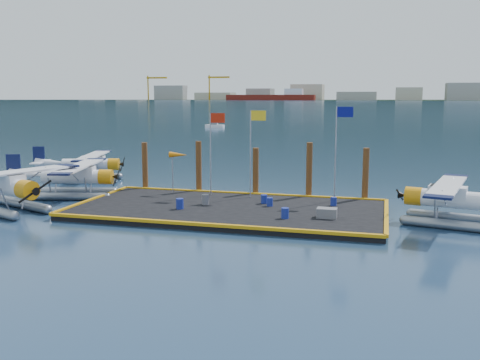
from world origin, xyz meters
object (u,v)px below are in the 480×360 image
(seaplane_d, at_px, (454,202))
(drum_0, at_px, (205,199))
(piling_0, at_px, (145,168))
(crate, at_px, (327,213))
(seaplane_c, at_px, (89,166))
(flagpole_yellow, at_px, (253,140))
(drum_2, at_px, (270,202))
(windsock, at_px, (178,156))
(seaplane_b, at_px, (75,179))
(flagpole_red, at_px, (213,141))
(flagpole_blue, at_px, (339,139))
(drum_4, at_px, (334,201))
(drum_3, at_px, (180,204))
(piling_2, at_px, (256,173))
(drum_1, at_px, (285,213))
(piling_4, at_px, (365,176))
(drum_5, at_px, (264,199))
(seaplane_a, at_px, (6,189))
(piling_3, at_px, (309,172))
(piling_1, at_px, (199,168))

(seaplane_d, distance_m, drum_0, 15.57)
(piling_0, bearing_deg, crate, -24.60)
(seaplane_c, distance_m, flagpole_yellow, 17.80)
(drum_2, relative_size, windsock, 0.18)
(seaplane_b, relative_size, flagpole_red, 1.55)
(seaplane_d, xyz_separation_m, flagpole_blue, (-7.11, 3.67, 3.26))
(drum_4, height_order, piling_0, piling_0)
(piling_0, bearing_deg, seaplane_c, 151.43)
(drum_3, distance_m, piling_2, 7.70)
(crate, bearing_deg, drum_4, 89.29)
(drum_1, xyz_separation_m, piling_4, (4.34, 7.68, 1.28))
(seaplane_d, relative_size, drum_1, 14.52)
(seaplane_c, bearing_deg, drum_5, 50.57)
(piling_0, bearing_deg, flagpole_blue, -6.01)
(drum_1, xyz_separation_m, drum_2, (-1.63, 3.27, -0.04))
(seaplane_a, bearing_deg, drum_2, 126.47)
(seaplane_b, xyz_separation_m, flagpole_yellow, (13.39, 1.68, 3.08))
(drum_1, relative_size, drum_4, 1.11)
(drum_4, bearing_deg, piling_2, 152.60)
(piling_2, bearing_deg, seaplane_a, -149.07)
(drum_2, xyz_separation_m, flagpole_yellow, (-1.83, 2.81, 3.83))
(piling_0, height_order, piling_2, piling_0)
(crate, bearing_deg, flagpole_red, 149.12)
(flagpole_red, relative_size, piling_3, 1.40)
(piling_3, bearing_deg, drum_1, -92.54)
(seaplane_c, height_order, drum_3, seaplane_c)
(crate, relative_size, piling_3, 0.27)
(drum_4, distance_m, windsock, 12.00)
(drum_4, xyz_separation_m, flagpole_yellow, (-5.89, 1.56, 3.83))
(drum_3, height_order, piling_1, piling_1)
(windsock, bearing_deg, drum_3, -67.70)
(drum_2, bearing_deg, seaplane_b, 175.75)
(crate, xyz_separation_m, windsock, (-11.58, 5.29, 2.53))
(windsock, relative_size, piling_0, 0.78)
(crate, bearing_deg, piling_1, 146.86)
(seaplane_b, xyz_separation_m, piling_3, (17.18, 3.28, 0.72))
(flagpole_blue, relative_size, piling_1, 1.55)
(drum_2, distance_m, flagpole_yellow, 5.09)
(seaplane_a, height_order, crate, seaplane_a)
(windsock, xyz_separation_m, piling_0, (-3.47, 1.60, -1.23))
(drum_1, xyz_separation_m, drum_5, (-2.19, 4.03, -0.02))
(drum_4, bearing_deg, piling_1, 163.39)
(flagpole_blue, bearing_deg, piling_3, 143.93)
(drum_2, xyz_separation_m, piling_3, (1.97, 4.41, 1.47))
(piling_0, height_order, piling_4, same)
(drum_3, height_order, windsock, windsock)
(seaplane_d, bearing_deg, crate, 115.19)
(seaplane_d, bearing_deg, drum_0, 101.73)
(piling_3, bearing_deg, drum_0, -141.15)
(seaplane_d, height_order, drum_1, seaplane_d)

